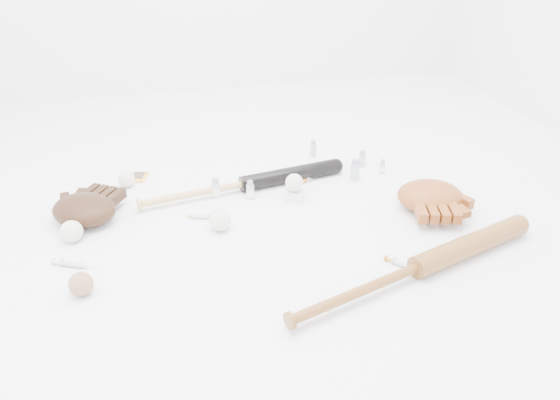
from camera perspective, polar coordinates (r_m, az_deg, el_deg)
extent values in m
plane|color=white|center=(1.95, -0.68, -1.62)|extent=(3.00, 3.00, 0.00)
cube|color=gold|center=(2.29, -14.56, 2.35)|extent=(0.09, 0.11, 0.01)
cube|color=white|center=(2.05, 1.48, 0.52)|extent=(0.09, 0.09, 0.04)
sphere|color=silver|center=(2.02, 1.50, 1.83)|extent=(0.07, 0.07, 0.07)
sphere|color=silver|center=(1.92, -20.94, -3.08)|extent=(0.07, 0.07, 0.07)
sphere|color=silver|center=(2.21, -15.75, 2.12)|extent=(0.06, 0.06, 0.06)
sphere|color=silver|center=(1.86, -6.32, -2.13)|extent=(0.07, 0.07, 0.07)
sphere|color=#976B48|center=(1.67, -20.08, -8.25)|extent=(0.07, 0.07, 0.07)
cylinder|color=#ABB4BC|center=(2.27, 10.64, 3.44)|extent=(0.02, 0.02, 0.06)
cylinder|color=#ABB4BC|center=(2.32, 8.58, 4.30)|extent=(0.03, 0.03, 0.07)
cylinder|color=#ABB4BC|center=(2.06, -6.73, 1.24)|extent=(0.03, 0.03, 0.08)
cylinder|color=#ABB4BC|center=(2.20, 7.86, 3.12)|extent=(0.04, 0.04, 0.09)
cylinder|color=#ABB4BC|center=(2.05, -3.13, 1.07)|extent=(0.03, 0.03, 0.07)
cylinder|color=#ABB4BC|center=(2.39, 3.48, 5.38)|extent=(0.03, 0.03, 0.07)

